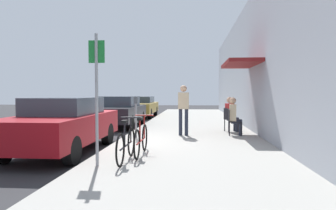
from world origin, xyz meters
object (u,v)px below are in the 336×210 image
object	(u,v)px
parked_car_1	(119,111)
seated_patron_0	(234,115)
bicycle_0	(126,144)
parked_car_0	(63,124)
cafe_chair_0	(233,120)
seated_patron_1	(231,113)
cafe_chair_1	(229,118)
street_sign	(97,89)
parking_meter	(136,114)
pedestrian_standing	(184,106)
parked_car_2	(141,106)
bicycle_1	(141,139)

from	to	relation	value
parked_car_1	seated_patron_0	size ratio (longest dim) A/B	3.41
bicycle_0	parked_car_0	bearing A→B (deg)	144.75
cafe_chair_0	seated_patron_1	size ratio (longest dim) A/B	0.67
cafe_chair_1	parked_car_0	bearing A→B (deg)	-141.70
street_sign	cafe_chair_1	bearing A→B (deg)	59.91
parking_meter	cafe_chair_0	xyz separation A→B (m)	(3.18, 0.81, -0.26)
cafe_chair_0	pedestrian_standing	size ratio (longest dim) A/B	0.51
parked_car_0	parked_car_2	size ratio (longest dim) A/B	1.00
parked_car_1	pedestrian_standing	world-z (taller)	pedestrian_standing
bicycle_1	seated_patron_1	bearing A→B (deg)	59.93
parked_car_2	street_sign	xyz separation A→B (m)	(1.50, -13.53, 0.93)
parked_car_1	parking_meter	xyz separation A→B (m)	(1.55, -4.07, 0.16)
street_sign	seated_patron_0	xyz separation A→B (m)	(3.29, 4.62, -0.82)
parked_car_2	bicycle_1	distance (m)	12.62
bicycle_1	cafe_chair_0	size ratio (longest dim) A/B	1.97
parked_car_2	cafe_chair_0	size ratio (longest dim) A/B	5.06
parked_car_1	street_sign	size ratio (longest dim) A/B	1.69
pedestrian_standing	seated_patron_1	bearing A→B (deg)	33.99
bicycle_0	cafe_chair_0	world-z (taller)	bicycle_0
street_sign	seated_patron_0	world-z (taller)	street_sign
parked_car_0	pedestrian_standing	world-z (taller)	pedestrian_standing
bicycle_1	seated_patron_0	distance (m)	4.39
cafe_chair_1	pedestrian_standing	distance (m)	2.09
parking_meter	seated_patron_0	size ratio (longest dim) A/B	1.02
parked_car_1	bicycle_1	world-z (taller)	parked_car_1
parked_car_2	seated_patron_0	bearing A→B (deg)	-61.72
street_sign	parked_car_0	bearing A→B (deg)	129.13
cafe_chair_0	seated_patron_1	bearing A→B (deg)	86.43
parking_meter	street_sign	size ratio (longest dim) A/B	0.51
seated_patron_1	bicycle_0	bearing A→B (deg)	-118.54
parked_car_0	street_sign	distance (m)	2.54
bicycle_0	bicycle_1	xyz separation A→B (m)	(0.20, 0.66, 0.00)
bicycle_0	seated_patron_1	size ratio (longest dim) A/B	1.33
parked_car_2	street_sign	size ratio (longest dim) A/B	1.69
parked_car_1	seated_patron_1	distance (m)	5.31
parked_car_0	bicycle_1	distance (m)	2.33
parking_meter	bicycle_0	distance (m)	3.43
seated_patron_1	bicycle_1	bearing A→B (deg)	-120.07
parking_meter	parked_car_1	bearing A→B (deg)	110.84
parked_car_0	cafe_chair_1	size ratio (longest dim) A/B	5.06
parking_meter	seated_patron_0	world-z (taller)	parking_meter
cafe_chair_0	seated_patron_0	bearing A→B (deg)	-5.12
cafe_chair_0	parking_meter	bearing A→B (deg)	-165.70
bicycle_1	cafe_chair_0	bearing A→B (deg)	54.19
seated_patron_1	cafe_chair_1	bearing A→B (deg)	-163.53
parking_meter	parked_car_2	bearing A→B (deg)	99.07
street_sign	cafe_chair_0	distance (m)	5.73
bicycle_1	pedestrian_standing	xyz separation A→B (m)	(0.87, 3.33, 0.64)
parked_car_1	cafe_chair_0	world-z (taller)	parked_car_1
street_sign	bicycle_1	distance (m)	1.74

